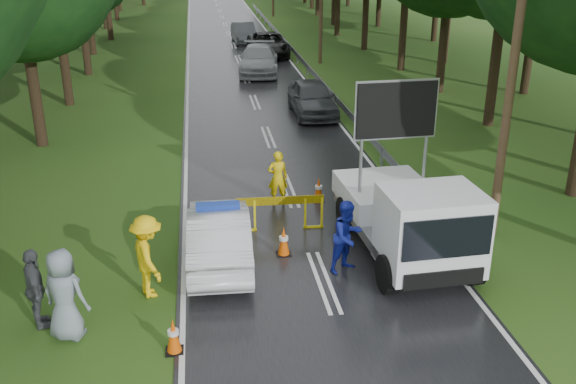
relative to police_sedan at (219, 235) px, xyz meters
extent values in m
plane|color=#1F4614|center=(2.43, -1.43, -0.73)|extent=(160.00, 160.00, 0.00)
cube|color=black|center=(2.43, 28.57, -0.72)|extent=(7.00, 140.00, 0.02)
cylinder|color=gray|center=(6.13, -1.43, -0.38)|extent=(0.12, 0.12, 0.70)
cube|color=gray|center=(6.13, 28.57, -0.18)|extent=(0.05, 60.00, 0.30)
cylinder|color=#473821|center=(7.63, 0.57, 4.27)|extent=(0.24, 0.24, 10.00)
imported|color=silver|center=(0.00, 0.00, 0.00)|extent=(1.64, 4.45, 1.45)
cube|color=#1938A5|center=(0.00, 0.00, 0.80)|extent=(1.10, 0.33, 0.15)
cube|color=gray|center=(4.76, 0.20, -0.11)|extent=(2.50, 4.83, 0.28)
cube|color=white|center=(4.70, 1.32, 0.34)|extent=(2.50, 2.82, 0.62)
cube|color=white|center=(4.87, -1.82, 0.67)|extent=(2.34, 1.92, 1.91)
cube|color=black|center=(4.92, -2.74, 0.90)|extent=(2.08, 0.16, 0.95)
cube|color=black|center=(4.72, 0.87, 2.86)|extent=(2.14, 0.25, 1.46)
cylinder|color=black|center=(3.82, -2.10, -0.26)|extent=(0.37, 0.96, 0.94)
cylinder|color=black|center=(5.95, -1.99, -0.26)|extent=(0.37, 0.96, 0.94)
cylinder|color=black|center=(3.62, 1.49, -0.26)|extent=(0.37, 0.96, 0.94)
cylinder|color=black|center=(5.75, 1.60, -0.26)|extent=(0.37, 0.96, 0.94)
cube|color=yellow|center=(0.58, 1.65, -0.25)|extent=(0.06, 0.06, 0.95)
cube|color=yellow|center=(1.06, 1.64, -0.25)|extent=(0.06, 0.06, 0.95)
cube|color=yellow|center=(2.48, 1.61, -0.25)|extent=(0.06, 0.06, 0.95)
cube|color=yellow|center=(2.96, 1.59, -0.25)|extent=(0.06, 0.06, 0.95)
cube|color=#F2CC00|center=(1.77, 1.62, 0.17)|extent=(2.48, 0.11, 0.24)
imported|color=yellow|center=(1.95, 3.57, 0.13)|extent=(0.63, 0.41, 1.71)
imported|color=#1A27AD|center=(3.11, -0.92, 0.19)|extent=(1.13, 1.06, 1.85)
imported|color=yellow|center=(-1.67, -1.43, 0.26)|extent=(1.14, 1.45, 1.98)
imported|color=#44474C|center=(-3.93, -2.43, 0.18)|extent=(0.78, 1.15, 1.82)
imported|color=gray|center=(-3.24, -2.93, 0.27)|extent=(1.16, 0.98, 2.01)
imported|color=#383B3F|center=(4.85, 13.89, 0.07)|extent=(1.91, 4.70, 1.60)
imported|color=gray|center=(3.34, 23.82, 0.08)|extent=(2.92, 5.83, 1.62)
imported|color=black|center=(4.57, 29.82, 0.05)|extent=(2.59, 5.61, 1.56)
imported|color=#45494D|center=(3.35, 35.82, 0.03)|extent=(1.81, 4.66, 1.51)
cube|color=black|center=(-1.07, -3.77, -0.71)|extent=(0.36, 0.36, 0.03)
cone|color=#DD4F06|center=(-1.07, -3.77, -0.33)|extent=(0.30, 0.30, 0.75)
cube|color=black|center=(1.67, 0.10, -0.71)|extent=(0.38, 0.38, 0.03)
cone|color=#DD4F06|center=(1.67, 0.10, -0.32)|extent=(0.31, 0.31, 0.78)
cube|color=black|center=(3.24, 3.57, -0.71)|extent=(0.37, 0.37, 0.03)
cone|color=#DD4F06|center=(3.24, 3.57, -0.32)|extent=(0.31, 0.31, 0.77)
cube|color=black|center=(-0.11, 1.57, -0.71)|extent=(0.38, 0.38, 0.03)
cone|color=#DD4F06|center=(-0.11, 1.57, -0.32)|extent=(0.31, 0.31, 0.78)
cube|color=black|center=(5.70, 0.11, -0.72)|extent=(0.32, 0.32, 0.03)
cone|color=#DD4F06|center=(5.70, 0.11, -0.38)|extent=(0.27, 0.27, 0.66)
camera|label=1|loc=(-0.31, -14.76, 7.08)|focal=40.00mm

